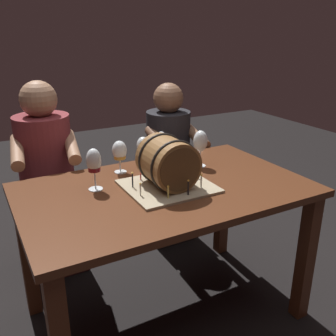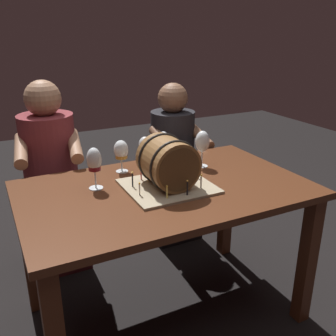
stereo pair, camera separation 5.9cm
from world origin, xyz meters
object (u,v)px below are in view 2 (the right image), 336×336
at_px(wine_glass_red, 94,162).
at_px(wine_glass_white, 145,147).
at_px(person_seated_right, 173,172).
at_px(wine_glass_rose, 163,143).
at_px(person_seated_left, 53,187).
at_px(barrel_cake, 168,165).
at_px(wine_glass_empty, 202,142).
at_px(dining_table, 165,208).
at_px(wine_glass_amber, 121,151).

height_order(wine_glass_red, wine_glass_white, wine_glass_red).
bearing_deg(person_seated_right, wine_glass_rose, -123.32).
xyz_separation_m(wine_glass_rose, person_seated_left, (-0.56, 0.42, -0.32)).
bearing_deg(wine_glass_red, wine_glass_rose, 21.60).
distance_m(barrel_cake, person_seated_left, 0.91).
bearing_deg(wine_glass_empty, wine_glass_red, -176.83).
xyz_separation_m(wine_glass_red, wine_glass_rose, (0.45, 0.18, -0.02)).
height_order(wine_glass_rose, person_seated_left, person_seated_left).
relative_size(barrel_cake, wine_glass_white, 2.41).
bearing_deg(dining_table, wine_glass_white, 84.70).
height_order(wine_glass_white, person_seated_right, person_seated_right).
height_order(wine_glass_rose, person_seated_right, person_seated_right).
bearing_deg(wine_glass_empty, barrel_cake, -149.20).
bearing_deg(wine_glass_amber, wine_glass_red, -140.48).
bearing_deg(wine_glass_rose, dining_table, -114.52).
distance_m(barrel_cake, wine_glass_rose, 0.35).
bearing_deg(dining_table, wine_glass_rose, 65.48).
height_order(wine_glass_empty, person_seated_left, person_seated_left).
distance_m(dining_table, person_seated_left, 0.85).
distance_m(wine_glass_empty, wine_glass_rose, 0.22).
bearing_deg(wine_glass_amber, dining_table, -67.67).
xyz_separation_m(barrel_cake, person_seated_left, (-0.43, 0.74, -0.32)).
relative_size(wine_glass_rose, person_seated_left, 0.15).
xyz_separation_m(dining_table, person_seated_right, (0.42, 0.73, -0.13)).
xyz_separation_m(wine_glass_white, person_seated_right, (0.39, 0.42, -0.36)).
bearing_deg(person_seated_right, wine_glass_red, -140.42).
xyz_separation_m(wine_glass_amber, wine_glass_rose, (0.26, 0.02, 0.00)).
bearing_deg(dining_table, person_seated_left, 119.81).
xyz_separation_m(barrel_cake, wine_glass_red, (-0.31, 0.14, 0.02)).
bearing_deg(wine_glass_white, dining_table, -95.30).
bearing_deg(person_seated_left, barrel_cake, -60.17).
relative_size(wine_glass_white, person_seated_left, 0.14).
height_order(wine_glass_amber, wine_glass_red, wine_glass_red).
bearing_deg(barrel_cake, wine_glass_red, 155.45).
distance_m(wine_glass_white, person_seated_right, 0.68).
distance_m(dining_table, wine_glass_rose, 0.41).
xyz_separation_m(wine_glass_empty, person_seated_right, (0.11, 0.56, -0.39)).
distance_m(barrel_cake, wine_glass_white, 0.32).
relative_size(wine_glass_amber, person_seated_left, 0.14).
relative_size(dining_table, wine_glass_amber, 7.94).
height_order(wine_glass_red, person_seated_left, person_seated_left).
bearing_deg(person_seated_right, wine_glass_white, -132.78).
bearing_deg(wine_glass_white, person_seated_left, 136.74).
height_order(barrel_cake, wine_glass_empty, barrel_cake).
relative_size(wine_glass_red, wine_glass_rose, 1.10).
xyz_separation_m(dining_table, wine_glass_empty, (0.31, 0.16, 0.25)).
xyz_separation_m(dining_table, wine_glass_white, (0.03, 0.31, 0.23)).
xyz_separation_m(wine_glass_empty, wine_glass_rose, (-0.17, 0.14, -0.02)).
distance_m(barrel_cake, wine_glass_empty, 0.35).
relative_size(wine_glass_empty, wine_glass_white, 1.20).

